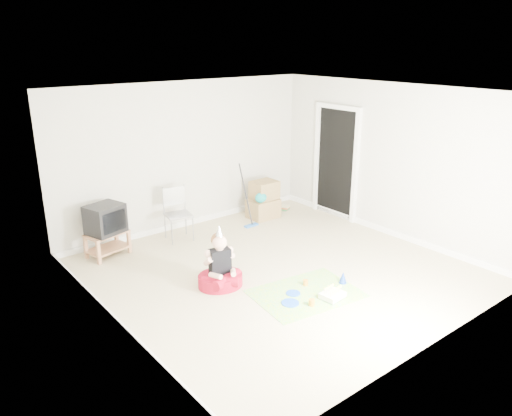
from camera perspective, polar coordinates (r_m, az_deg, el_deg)
ground at (r=7.46m, az=2.54°, el=-7.19°), size 5.00×5.00×0.00m
doorway_recess at (r=9.57m, az=9.17°, el=5.00°), size 0.02×0.90×2.05m
tv_stand at (r=8.20m, az=-16.61°, el=-3.71°), size 0.70×0.52×0.39m
crt_tv at (r=8.07m, az=-16.86°, el=-1.20°), size 0.63×0.57×0.45m
folding_chair at (r=8.51m, az=-8.86°, el=-0.78°), size 0.48×0.47×0.92m
cardboard_boxes at (r=9.52m, az=0.87°, el=0.87°), size 0.58×0.45×0.71m
floor_mop at (r=9.07m, az=-0.55°, el=-0.54°), size 0.28×0.38×1.12m
book_pile at (r=10.08m, az=3.11°, el=0.07°), size 0.24×0.27×0.07m
seated_woman at (r=6.96m, az=-4.11°, el=-7.41°), size 0.76×0.76×0.90m
party_mat at (r=6.86m, az=5.72°, el=-9.68°), size 1.53×1.20×0.01m
birthday_cake at (r=6.77m, az=8.74°, el=-9.88°), size 0.33×0.27×0.14m
blue_plate_near at (r=6.83m, az=4.27°, el=-9.69°), size 0.27×0.27×0.01m
blue_plate_far at (r=6.60m, az=3.94°, el=-10.77°), size 0.30×0.30×0.01m
orange_cup_near at (r=7.05m, az=5.68°, el=-8.48°), size 0.08×0.08×0.08m
orange_cup_far at (r=6.56m, az=6.37°, el=-10.68°), size 0.09×0.09×0.09m
blue_party_hat at (r=7.16m, az=9.91°, el=-7.82°), size 0.13×0.13×0.17m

